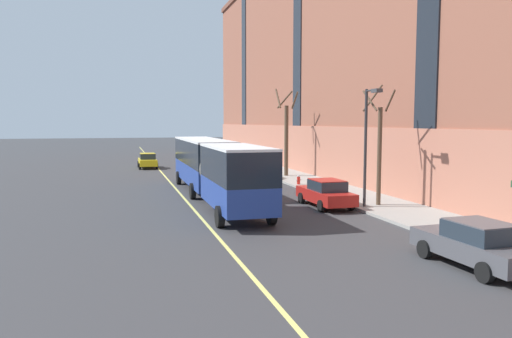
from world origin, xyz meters
TOP-DOWN VIEW (x-y plane):
  - ground_plane at (0.00, 0.00)m, footprint 260.00×260.00m
  - sidewalk at (8.34, 3.00)m, footprint 4.15×160.00m
  - city_bus at (-0.47, 5.90)m, footprint 2.80×19.71m
  - parked_car_red_1 at (5.19, 29.64)m, footprint 2.03×4.76m
  - parked_car_green_2 at (5.04, 15.59)m, footprint 2.05×4.47m
  - parked_car_red_4 at (5.10, 1.41)m, footprint 1.98×4.69m
  - parked_car_darkgray_5 at (5.14, -10.76)m, footprint 2.09×4.66m
  - taxi_cab at (-3.19, 28.13)m, footprint 1.92×4.24m
  - street_tree_mid_block at (7.87, 0.53)m, footprint 1.50×1.60m
  - street_tree_far_uptown at (7.89, 16.42)m, footprint 1.70×1.66m
  - street_lamp at (6.87, -0.05)m, footprint 0.36×1.48m
  - fire_hydrant at (6.77, 10.28)m, footprint 0.42×0.24m
  - lane_centerline at (-2.17, 3.00)m, footprint 0.16×140.00m

SIDE VIEW (x-z plane):
  - ground_plane at x=0.00m, z-range 0.00..0.00m
  - lane_centerline at x=-2.17m, z-range 0.00..0.01m
  - sidewalk at x=8.34m, z-range 0.00..0.15m
  - fire_hydrant at x=6.77m, z-range 0.13..0.85m
  - taxi_cab at x=-3.19m, z-range 0.00..1.56m
  - parked_car_darkgray_5 at x=5.14m, z-range 0.00..1.56m
  - parked_car_green_2 at x=5.04m, z-range 0.00..1.56m
  - parked_car_red_1 at x=5.19m, z-range 0.00..1.56m
  - parked_car_red_4 at x=5.10m, z-range 0.00..1.56m
  - city_bus at x=-0.47m, z-range 0.29..3.89m
  - street_tree_mid_block at x=7.87m, z-range 0.02..6.74m
  - street_tree_far_uptown at x=7.89m, z-range 0.02..7.49m
  - street_lamp at x=6.87m, z-range 0.91..7.28m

